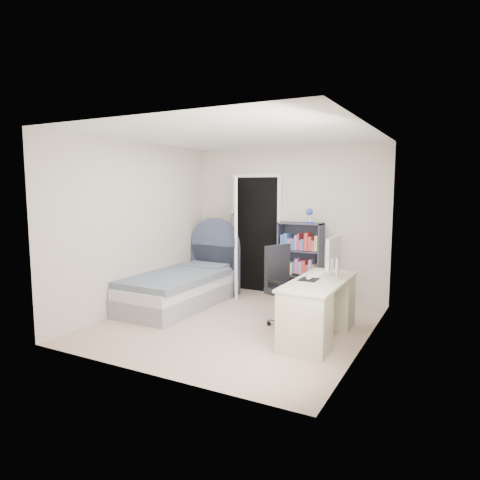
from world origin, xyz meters
The scene contains 8 objects.
room_shell centered at (0.00, 0.00, 1.25)m, with size 3.50×3.70×2.60m.
door centered at (-0.69, 1.54, 1.03)m, with size 0.92×0.75×2.06m.
bed centered at (-1.19, 0.45, 0.30)m, with size 1.03×2.13×1.30m.
nightstand centered at (-1.25, 1.60, 0.37)m, with size 0.38×0.38×0.57m.
floor_lamp centered at (-1.01, 1.69, 0.58)m, with size 0.20×0.20×1.42m.
bookcase centered at (0.34, 1.58, 0.58)m, with size 0.71×0.30×1.50m.
desk centered at (1.16, -0.01, 0.40)m, with size 0.59×1.49×1.22m.
office_chair centered at (0.60, 0.23, 0.59)m, with size 0.61×0.61×1.07m.
Camera 1 is at (2.67, -4.93, 1.84)m, focal length 32.00 mm.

